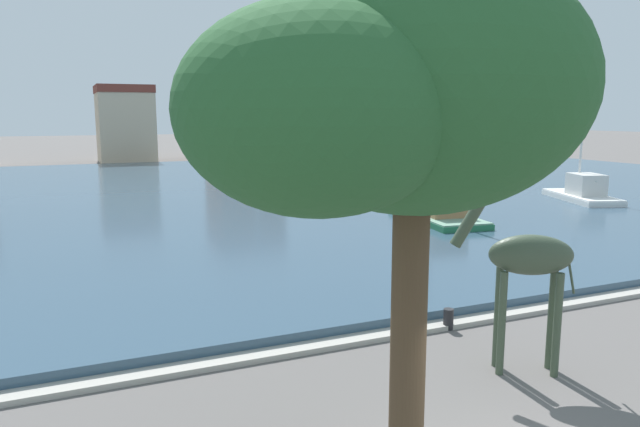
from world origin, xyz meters
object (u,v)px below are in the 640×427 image
object	(u,v)px
giraffe_statue	(523,259)
shade_tree	(409,90)
sailboat_green	(434,214)
mooring_bollard	(448,319)
sailboat_yellow	(258,172)
sailboat_white	(579,195)

from	to	relation	value
giraffe_statue	shade_tree	world-z (taller)	shade_tree
sailboat_green	mooring_bollard	size ratio (longest dim) A/B	19.03
shade_tree	mooring_bollard	world-z (taller)	shade_tree
shade_tree	mooring_bollard	bearing A→B (deg)	48.89
sailboat_green	mooring_bollard	distance (m)	13.32
sailboat_yellow	mooring_bollard	distance (m)	36.06
sailboat_white	shade_tree	xyz separation A→B (m)	(-22.63, -18.25, 4.72)
giraffe_statue	shade_tree	bearing A→B (deg)	-149.05
sailboat_yellow	shade_tree	distance (m)	42.22
sailboat_green	sailboat_yellow	size ratio (longest dim) A/B	0.98
sailboat_white	sailboat_green	world-z (taller)	sailboat_green
sailboat_white	sailboat_yellow	bearing A→B (deg)	117.64
giraffe_statue	sailboat_white	size ratio (longest dim) A/B	0.55
sailboat_white	sailboat_green	bearing A→B (deg)	-169.55
shade_tree	mooring_bollard	distance (m)	8.37
sailboat_green	sailboat_yellow	xyz separation A→B (m)	(-0.60, 24.25, -0.17)
sailboat_green	sailboat_yellow	bearing A→B (deg)	91.41
sailboat_white	sailboat_green	distance (m)	11.22
sailboat_green	shade_tree	distance (m)	20.49
giraffe_statue	sailboat_white	bearing A→B (deg)	40.51
sailboat_white	shade_tree	bearing A→B (deg)	-141.12
giraffe_statue	mooring_bollard	world-z (taller)	giraffe_statue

